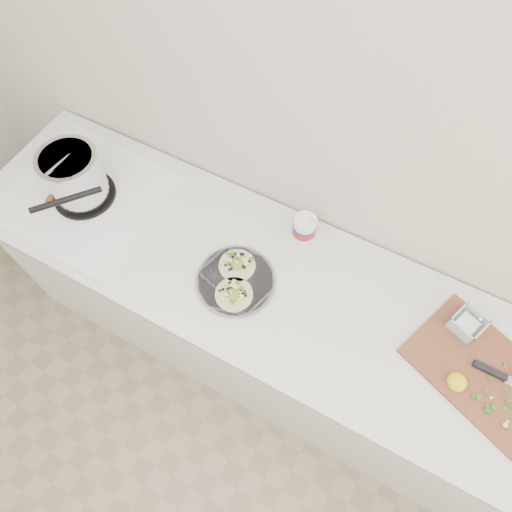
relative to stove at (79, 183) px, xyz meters
The scene contains 6 objects.
counter 0.98m from the stove, ahead, with size 2.44×0.66×0.90m.
stove is the anchor object (origin of this frame).
taco_plate 0.72m from the stove, ahead, with size 0.29×0.29×0.04m.
tub 0.89m from the stove, 16.51° to the left, with size 0.09×0.09×0.20m.
cutboard 1.59m from the stove, ahead, with size 0.54×0.46×0.07m.
bacon_plate 0.11m from the stove, 120.33° to the right, with size 0.28×0.28×0.02m.
Camera 1 is at (0.32, 0.75, 2.39)m, focal length 32.00 mm.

